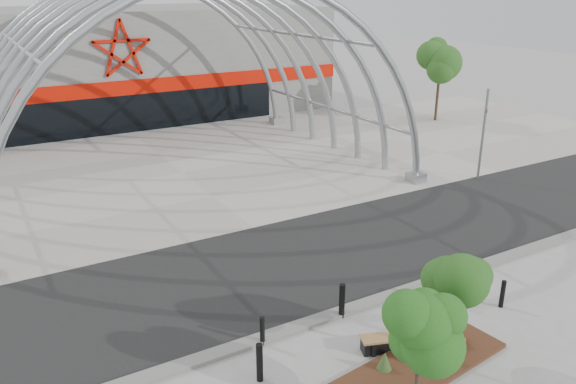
# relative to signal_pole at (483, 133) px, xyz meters

# --- Properties ---
(ground) EXTENTS (140.00, 140.00, 0.00)m
(ground) POSITION_rel_signal_pole_xyz_m (-13.25, -6.80, -2.49)
(ground) COLOR gray
(ground) RESTS_ON ground
(road) EXTENTS (140.00, 7.00, 0.02)m
(road) POSITION_rel_signal_pole_xyz_m (-13.25, -3.30, -2.48)
(road) COLOR black
(road) RESTS_ON ground
(forecourt) EXTENTS (60.00, 17.00, 0.04)m
(forecourt) POSITION_rel_signal_pole_xyz_m (-13.25, 8.70, -2.47)
(forecourt) COLOR #A49E94
(forecourt) RESTS_ON ground
(kerb) EXTENTS (60.00, 0.50, 0.12)m
(kerb) POSITION_rel_signal_pole_xyz_m (-13.25, -7.05, -2.43)
(kerb) COLOR slate
(kerb) RESTS_ON ground
(arena_building) EXTENTS (34.00, 15.24, 8.00)m
(arena_building) POSITION_rel_signal_pole_xyz_m (-13.25, 26.65, 1.50)
(arena_building) COLOR slate
(arena_building) RESTS_ON ground
(vault_canopy) EXTENTS (20.80, 15.80, 20.36)m
(vault_canopy) POSITION_rel_signal_pole_xyz_m (-13.25, 8.70, -2.48)
(vault_canopy) COLOR #959B9F
(vault_canopy) RESTS_ON ground
(planting_bed) EXTENTS (5.96, 2.47, 0.61)m
(planting_bed) POSITION_rel_signal_pole_xyz_m (-13.80, -10.27, -2.35)
(planting_bed) COLOR #3A1B13
(planting_bed) RESTS_ON ground
(signal_pole) EXTENTS (0.25, 0.68, 4.77)m
(signal_pole) POSITION_rel_signal_pole_xyz_m (0.00, 0.00, 0.00)
(signal_pole) COLOR gray
(signal_pole) RESTS_ON ground
(street_tree_0) EXTENTS (1.48, 1.48, 3.38)m
(street_tree_0) POSITION_rel_signal_pole_xyz_m (-14.90, -11.59, -0.06)
(street_tree_0) COLOR black
(street_tree_0) RESTS_ON ground
(street_tree_1) EXTENTS (1.53, 1.53, 3.62)m
(street_tree_1) POSITION_rel_signal_pole_xyz_m (-12.76, -10.54, 0.11)
(street_tree_1) COLOR black
(street_tree_1) RESTS_ON ground
(bench_0) EXTENTS (2.22, 1.18, 0.46)m
(bench_0) POSITION_rel_signal_pole_xyz_m (-13.43, -9.33, -2.27)
(bench_0) COLOR black
(bench_0) RESTS_ON ground
(bench_1) EXTENTS (1.80, 0.93, 0.37)m
(bench_1) POSITION_rel_signal_pole_xyz_m (-12.65, -9.88, -2.31)
(bench_1) COLOR black
(bench_1) RESTS_ON ground
(bollard_0) EXTENTS (0.18, 0.18, 1.10)m
(bollard_0) POSITION_rel_signal_pole_xyz_m (-17.44, -8.57, -1.94)
(bollard_0) COLOR black
(bollard_0) RESTS_ON ground
(bollard_1) EXTENTS (0.14, 0.14, 0.89)m
(bollard_1) POSITION_rel_signal_pole_xyz_m (-16.66, -7.23, -2.05)
(bollard_1) COLOR black
(bollard_1) RESTS_ON ground
(bollard_2) EXTENTS (0.18, 0.18, 1.14)m
(bollard_2) POSITION_rel_signal_pole_xyz_m (-13.90, -7.21, -1.92)
(bollard_2) COLOR black
(bollard_2) RESTS_ON ground
(bollard_3) EXTENTS (0.15, 0.15, 0.91)m
(bollard_3) POSITION_rel_signal_pole_xyz_m (-10.52, -8.28, -2.04)
(bollard_3) COLOR black
(bollard_3) RESTS_ON ground
(bollard_4) EXTENTS (0.15, 0.15, 0.93)m
(bollard_4) POSITION_rel_signal_pole_xyz_m (-9.14, -9.27, -2.03)
(bollard_4) COLOR black
(bollard_4) RESTS_ON ground
(bg_tree_1) EXTENTS (2.70, 2.70, 5.91)m
(bg_tree_1) POSITION_rel_signal_pole_xyz_m (7.75, 11.20, 1.76)
(bg_tree_1) COLOR black
(bg_tree_1) RESTS_ON ground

